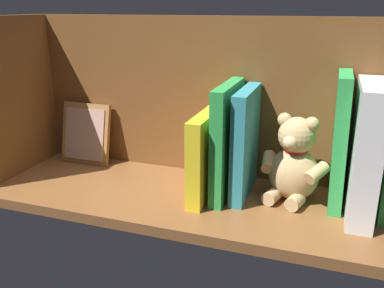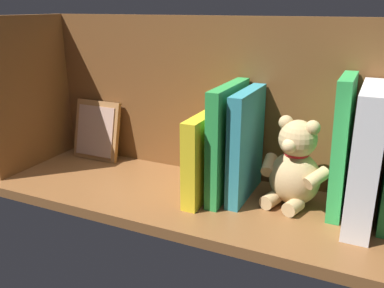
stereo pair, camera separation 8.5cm
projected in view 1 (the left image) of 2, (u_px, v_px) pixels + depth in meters
ground_plane at (192, 198)px, 89.24cm from camera, size 92.11×31.35×2.20cm
shelf_back_panel at (211, 98)px, 95.09cm from camera, size 92.11×1.50×36.38cm
shelf_side_divider at (15, 96)px, 96.60cm from camera, size 2.40×25.35×36.38cm
dictionary_thick_white at (365, 151)px, 76.96cm from camera, size 4.66×18.99×25.41cm
book_1 at (340, 141)px, 80.73cm from camera, size 3.17×13.52×26.56cm
teddy_bear at (294, 163)px, 84.06cm from camera, size 14.02×13.42×17.99cm
book_2 at (245, 143)px, 85.65cm from camera, size 2.83×16.54×22.65cm
book_3 at (227, 140)px, 85.86cm from camera, size 2.65×18.27×23.62cm
book_4 at (208, 153)px, 86.96cm from camera, size 3.10×20.49×17.88cm
picture_frame_leaning at (86, 134)px, 104.86cm from camera, size 13.09×4.82×15.22cm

